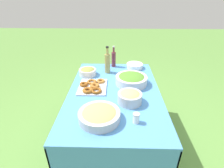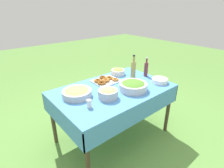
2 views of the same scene
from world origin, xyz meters
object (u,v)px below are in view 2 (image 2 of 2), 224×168
object	(u,v)px
wine_bottle	(146,69)
pasta_bowl	(108,93)
olive_oil_bottle	(133,69)
donut_platter	(105,80)
olive_bowl	(118,71)
bread_bowl	(77,92)
salad_bowl	(133,86)
plate_stack	(160,80)

from	to	relation	value
wine_bottle	pasta_bowl	bearing A→B (deg)	-169.02
olive_oil_bottle	donut_platter	bearing A→B (deg)	160.47
olive_bowl	bread_bowl	bearing A→B (deg)	-165.27
salad_bowl	bread_bowl	size ratio (longest dim) A/B	1.03
plate_stack	olive_bowl	size ratio (longest dim) A/B	1.03
donut_platter	bread_bowl	world-z (taller)	bread_bowl
plate_stack	olive_oil_bottle	world-z (taller)	olive_oil_bottle
pasta_bowl	plate_stack	world-z (taller)	pasta_bowl
salad_bowl	wine_bottle	bearing A→B (deg)	22.95
pasta_bowl	donut_platter	size ratio (longest dim) A/B	0.63
plate_stack	wine_bottle	size ratio (longest dim) A/B	0.75
salad_bowl	bread_bowl	world-z (taller)	salad_bowl
donut_platter	olive_bowl	world-z (taller)	olive_bowl
bread_bowl	salad_bowl	bearing A→B (deg)	-26.02
plate_stack	olive_oil_bottle	distance (m)	0.40
donut_platter	wine_bottle	distance (m)	0.64
plate_stack	bread_bowl	distance (m)	1.13
olive_bowl	wine_bottle	bearing A→B (deg)	-48.61
pasta_bowl	olive_bowl	world-z (taller)	pasta_bowl
wine_bottle	bread_bowl	size ratio (longest dim) A/B	0.84
salad_bowl	bread_bowl	bearing A→B (deg)	153.98
plate_stack	wine_bottle	world-z (taller)	wine_bottle
donut_platter	wine_bottle	world-z (taller)	wine_bottle
donut_platter	olive_oil_bottle	xyz separation A→B (m)	(0.40, -0.14, 0.11)
pasta_bowl	bread_bowl	xyz separation A→B (m)	(-0.25, 0.26, -0.01)
donut_platter	wine_bottle	bearing A→B (deg)	-19.82
salad_bowl	donut_platter	size ratio (longest dim) A/B	0.98
donut_platter	plate_stack	world-z (taller)	plate_stack
plate_stack	olive_bowl	distance (m)	0.64
salad_bowl	wine_bottle	distance (m)	0.53
salad_bowl	olive_oil_bottle	distance (m)	0.41
plate_stack	wine_bottle	xyz separation A→B (m)	(0.04, 0.28, 0.08)
salad_bowl	olive_oil_bottle	bearing A→B (deg)	43.71
pasta_bowl	wine_bottle	xyz separation A→B (m)	(0.86, 0.17, 0.05)
olive_bowl	donut_platter	bearing A→B (deg)	-162.76
olive_oil_bottle	bread_bowl	size ratio (longest dim) A/B	0.99
salad_bowl	bread_bowl	xyz separation A→B (m)	(-0.62, 0.30, -0.01)
pasta_bowl	plate_stack	bearing A→B (deg)	-8.24
donut_platter	salad_bowl	bearing A→B (deg)	-75.71
olive_oil_bottle	salad_bowl	bearing A→B (deg)	-136.29
donut_platter	bread_bowl	size ratio (longest dim) A/B	1.05
bread_bowl	plate_stack	bearing A→B (deg)	-19.60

